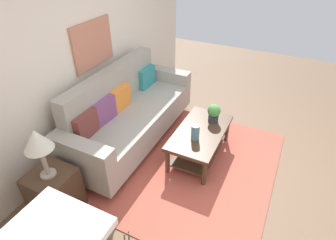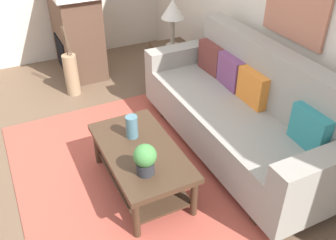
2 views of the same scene
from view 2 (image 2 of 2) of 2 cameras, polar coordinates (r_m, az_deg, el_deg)
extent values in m
plane|color=brown|center=(3.53, -13.15, -9.67)|extent=(9.63, 9.63, 0.00)
cube|color=beige|center=(3.72, 17.90, 16.31)|extent=(5.63, 0.10, 2.70)
cube|color=#B24C3D|center=(3.61, -5.48, -7.38)|extent=(2.48, 2.10, 0.01)
cube|color=gray|center=(3.69, 9.86, -0.63)|extent=(1.95, 0.84, 0.40)
cube|color=gray|center=(3.62, 14.79, 6.91)|extent=(1.95, 0.20, 0.56)
cube|color=gray|center=(4.41, 2.07, 7.60)|extent=(0.20, 0.84, 0.60)
cube|color=gray|center=(3.03, 21.68, -9.49)|extent=(0.20, 0.84, 0.60)
cube|color=#422D1E|center=(4.44, 3.19, 2.39)|extent=(0.08, 0.74, 0.12)
cube|color=#422D1E|center=(3.36, 17.99, -11.96)|extent=(0.08, 0.74, 0.12)
cube|color=brown|center=(4.13, 6.69, 9.43)|extent=(0.36, 0.14, 0.32)
cube|color=#7A4270|center=(3.86, 9.60, 7.31)|extent=(0.37, 0.14, 0.32)
cube|color=orange|center=(3.60, 12.90, 4.84)|extent=(0.36, 0.12, 0.32)
cube|color=teal|center=(3.16, 20.92, -1.26)|extent=(0.37, 0.14, 0.32)
cube|color=#422D1E|center=(3.17, -4.21, -4.78)|extent=(1.10, 0.60, 0.05)
cube|color=#422D1E|center=(3.36, -4.00, -8.57)|extent=(0.98, 0.50, 0.02)
cylinder|color=#422D1E|center=(3.62, -10.73, -4.07)|extent=(0.06, 0.06, 0.38)
cylinder|color=#422D1E|center=(2.92, -4.88, -14.88)|extent=(0.06, 0.06, 0.38)
cylinder|color=#422D1E|center=(3.74, -3.42, -2.04)|extent=(0.06, 0.06, 0.38)
cylinder|color=#422D1E|center=(3.07, 3.98, -11.79)|extent=(0.06, 0.06, 0.38)
cylinder|color=slate|center=(3.24, -5.54, -1.03)|extent=(0.10, 0.10, 0.21)
cylinder|color=#2D2D33|center=(2.89, -3.46, -7.30)|extent=(0.14, 0.14, 0.10)
sphere|color=#448740|center=(2.81, -3.54, -5.44)|extent=(0.18, 0.18, 0.18)
cube|color=#422D1E|center=(4.83, 0.68, 8.21)|extent=(0.44, 0.44, 0.56)
cylinder|color=gray|center=(4.71, 0.70, 11.39)|extent=(0.16, 0.16, 0.02)
cylinder|color=gray|center=(4.65, 0.71, 13.26)|extent=(0.05, 0.05, 0.35)
cone|color=beige|center=(4.55, 0.74, 16.62)|extent=(0.28, 0.28, 0.22)
cube|color=brown|center=(5.27, -13.70, 12.74)|extent=(0.90, 0.50, 1.10)
cube|color=black|center=(5.32, -16.00, 9.66)|extent=(0.52, 0.02, 0.44)
cylinder|color=tan|center=(4.80, -14.51, 6.68)|extent=(0.17, 0.17, 0.53)
cylinder|color=brown|center=(4.60, -15.25, 11.47)|extent=(0.03, 0.05, 0.36)
cylinder|color=brown|center=(4.63, -15.12, 11.64)|extent=(0.04, 0.05, 0.36)
cylinder|color=brown|center=(4.63, -15.54, 11.54)|extent=(0.02, 0.04, 0.36)
cube|color=#B77056|center=(3.54, 18.99, 16.17)|extent=(0.75, 0.03, 0.60)
camera|label=1|loc=(5.14, -31.86, 32.71)|focal=29.36mm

